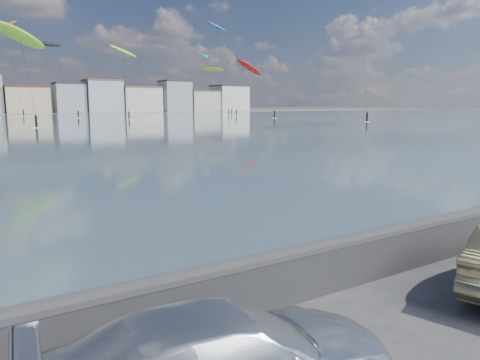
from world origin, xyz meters
name	(u,v)px	position (x,y,z in m)	size (l,w,h in m)	color
seawall	(233,287)	(0.00, 2.70, 0.58)	(400.00, 0.36, 1.08)	#28282B
kitesurfer_2	(5,29)	(16.09, 153.96, 25.39)	(7.82, 13.42, 28.43)	orange
kitesurfer_3	(216,27)	(83.58, 145.93, 30.62)	(5.18, 16.27, 33.52)	blue
kitesurfer_6	(205,57)	(68.36, 127.03, 17.86)	(7.16, 13.15, 19.20)	#19BFBF
kitesurfer_9	(50,45)	(23.64, 130.48, 19.02)	(9.58, 16.72, 20.26)	black
kitesurfer_12	(123,52)	(36.96, 112.20, 16.30)	(8.44, 15.02, 18.51)	#8CD826
kitesurfer_15	(20,36)	(9.47, 85.06, 14.92)	(10.35, 16.08, 17.66)	#8CD826
kitesurfer_18	(212,70)	(70.43, 125.94, 13.94)	(6.34, 16.34, 15.11)	yellow
kitesurfer_19	(249,68)	(67.84, 101.65, 13.04)	(8.01, 11.63, 15.87)	red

